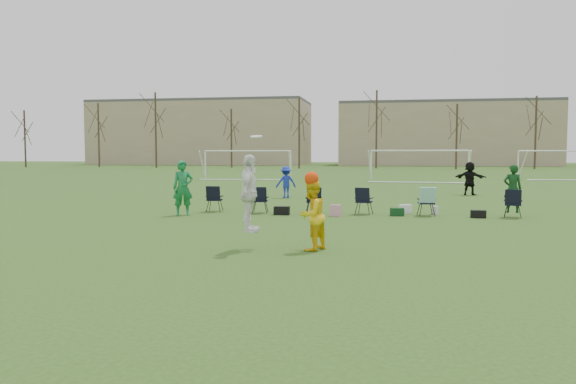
% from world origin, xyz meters
% --- Properties ---
extents(ground, '(260.00, 260.00, 0.00)m').
position_xyz_m(ground, '(0.00, 0.00, 0.00)').
color(ground, '#294E18').
rests_on(ground, ground).
extents(fielder_green_near, '(0.83, 0.71, 1.94)m').
position_xyz_m(fielder_green_near, '(-5.49, 6.74, 0.97)').
color(fielder_green_near, '#14743A').
rests_on(fielder_green_near, ground).
extents(fielder_blue, '(1.15, 0.94, 1.55)m').
position_xyz_m(fielder_blue, '(-3.29, 15.04, 0.78)').
color(fielder_blue, '#172FB0').
rests_on(fielder_blue, ground).
extents(fielder_black, '(1.70, 1.15, 1.76)m').
position_xyz_m(fielder_black, '(5.88, 18.51, 0.88)').
color(fielder_black, black).
rests_on(fielder_black, ground).
extents(center_contest, '(2.09, 1.17, 2.59)m').
position_xyz_m(center_contest, '(-0.76, 0.31, 1.06)').
color(center_contest, white).
rests_on(center_contest, ground).
extents(sideline_setup, '(11.31, 1.71, 1.81)m').
position_xyz_m(sideline_setup, '(1.08, 8.09, 0.53)').
color(sideline_setup, '#0F3A16').
rests_on(sideline_setup, ground).
extents(goal_left, '(7.39, 0.76, 2.46)m').
position_xyz_m(goal_left, '(-10.00, 34.00, 1.92)').
color(goal_left, white).
rests_on(goal_left, ground).
extents(goal_mid, '(7.40, 0.63, 2.46)m').
position_xyz_m(goal_mid, '(4.00, 32.00, 1.92)').
color(goal_mid, white).
rests_on(goal_mid, ground).
extents(goal_right, '(7.35, 1.14, 2.46)m').
position_xyz_m(goal_right, '(16.00, 38.00, 1.92)').
color(goal_right, white).
rests_on(goal_right, ground).
extents(tree_line, '(110.28, 3.28, 11.40)m').
position_xyz_m(tree_line, '(0.24, 69.85, 5.09)').
color(tree_line, '#382B21').
rests_on(tree_line, ground).
extents(building_row, '(126.00, 16.00, 13.00)m').
position_xyz_m(building_row, '(6.73, 96.00, 5.99)').
color(building_row, tan).
rests_on(building_row, ground).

